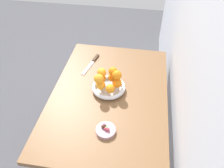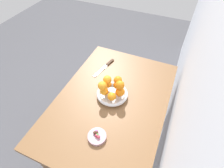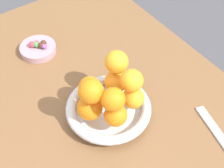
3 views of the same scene
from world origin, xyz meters
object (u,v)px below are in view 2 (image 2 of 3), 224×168
orange_7 (102,86)px  candy_ball_4 (98,137)px  fruit_bowl (112,94)px  knife (106,66)px  dining_table (112,107)px  candy_ball_1 (97,135)px  candy_ball_5 (96,136)px  orange_1 (117,85)px  candy_ball_2 (97,133)px  orange_2 (108,84)px  orange_6 (120,85)px  candy_ball_0 (96,131)px  orange_4 (112,96)px  orange_5 (118,80)px  candy_dish (97,137)px  candy_ball_3 (95,133)px  orange_0 (120,92)px  orange_3 (104,91)px  orange_8 (107,80)px

orange_7 → candy_ball_4: orange_7 is taller
fruit_bowl → orange_7: size_ratio=3.69×
orange_7 → knife: 0.36m
dining_table → orange_7: (0.01, -0.06, 0.22)m
candy_ball_1 → candy_ball_5: size_ratio=1.03×
orange_1 → candy_ball_2: bearing=2.6°
orange_2 → candy_ball_5: (0.37, 0.09, -0.04)m
orange_6 → candy_ball_0: bearing=-4.6°
orange_4 → candy_ball_1: orange_4 is taller
orange_2 → orange_5: size_ratio=0.98×
candy_dish → orange_7: bearing=-161.7°
orange_1 → orange_5: size_ratio=0.99×
candy_ball_2 → candy_ball_5: size_ratio=1.09×
orange_7 → candy_ball_4: size_ratio=3.15×
orange_4 → candy_ball_1: 0.28m
candy_ball_0 → candy_ball_5: size_ratio=0.93×
candy_ball_4 → knife: 0.65m
candy_ball_1 → candy_ball_4: size_ratio=0.95×
candy_ball_3 → orange_5: bearing=-179.7°
orange_0 → orange_2: (-0.03, -0.11, -0.00)m
fruit_bowl → candy_ball_0: (0.31, 0.03, 0.01)m
candy_dish → fruit_bowl: bearing=-173.0°
dining_table → knife: 0.37m
orange_1 → candy_ball_4: orange_1 is taller
orange_4 → candy_ball_2: orange_4 is taller
orange_1 → orange_7: 0.14m
orange_1 → candy_ball_3: orange_1 is taller
orange_3 → candy_ball_0: orange_3 is taller
orange_1 → orange_4: size_ratio=0.98×
orange_1 → candy_ball_5: bearing=3.5°
orange_8 → orange_2: bearing=-164.8°
orange_4 → orange_8: orange_8 is taller
orange_2 → orange_8: 0.06m
orange_7 → candy_dish: bearing=18.3°
orange_6 → candy_ball_3: 0.34m
candy_ball_3 → orange_3: bearing=-166.5°
orange_0 → orange_4: size_ratio=1.09×
orange_5 → candy_ball_3: orange_5 is taller
candy_ball_5 → orange_8: bearing=-166.0°
orange_6 → candy_ball_2: 0.34m
dining_table → candy_ball_1: size_ratio=60.03×
orange_2 → orange_5: (-0.01, 0.07, 0.06)m
orange_8 → candy_ball_3: bearing=11.7°
orange_0 → orange_6: orange_6 is taller
candy_ball_2 → candy_ball_0: bearing=-146.0°
orange_8 → candy_ball_5: (0.36, 0.09, -0.10)m
orange_2 → candy_ball_3: bearing=11.8°
orange_2 → candy_ball_3: size_ratio=2.94×
orange_0 → orange_5: orange_5 is taller
orange_3 → orange_7: size_ratio=0.99×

